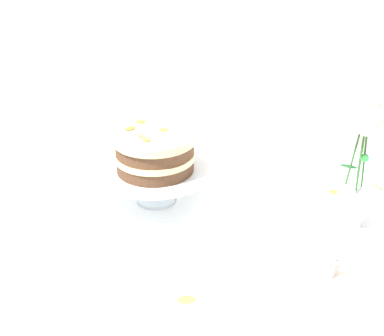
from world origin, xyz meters
The scene contains 10 objects.
dining_table centered at (0.00, -0.02, 0.65)m, with size 1.40×1.00×0.74m.
linen_napkin centered at (-0.17, 0.00, 0.74)m, with size 0.32×0.32×0.00m, color white.
cake_stand centered at (-0.17, 0.00, 0.82)m, with size 0.29×0.29×0.10m.
layer_cake centered at (-0.17, 0.00, 0.89)m, with size 0.22×0.22×0.11m.
flower_vase centered at (0.34, 0.05, 0.91)m, with size 0.09×0.10×0.35m.
teacup centered at (0.29, -0.19, 0.77)m, with size 0.14×0.14×0.06m.
loose_petal_0 centered at (0.06, -0.07, 0.74)m, with size 0.03×0.02×0.01m, color pink.
loose_petal_1 centered at (0.03, -0.36, 0.74)m, with size 0.04×0.02×0.00m, color yellow.
loose_petal_2 centered at (0.30, 0.20, 0.74)m, with size 0.03×0.03×0.00m, color orange.
loose_petal_3 centered at (0.41, 0.27, 0.74)m, with size 0.04×0.02×0.01m, color #E56B51.
Camera 1 is at (0.30, -1.13, 1.48)m, focal length 47.79 mm.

